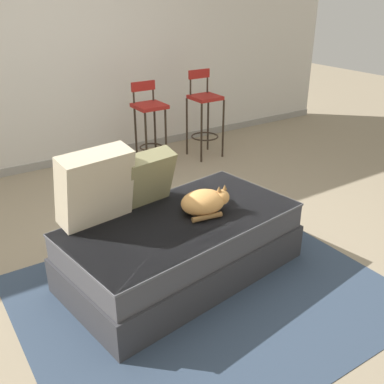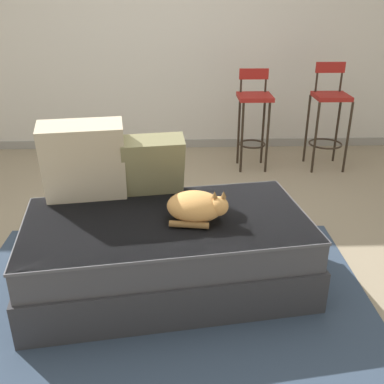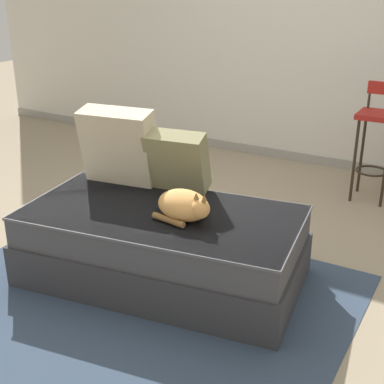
{
  "view_description": "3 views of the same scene",
  "coord_description": "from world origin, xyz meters",
  "px_view_note": "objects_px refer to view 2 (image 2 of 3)",
  "views": [
    {
      "loc": [
        -1.44,
        -2.72,
        1.91
      ],
      "look_at": [
        0.15,
        -0.3,
        0.57
      ],
      "focal_mm": 42.0,
      "sensor_mm": 36.0,
      "label": 1
    },
    {
      "loc": [
        0.07,
        -2.69,
        1.66
      ],
      "look_at": [
        0.15,
        -0.3,
        0.57
      ],
      "focal_mm": 42.0,
      "sensor_mm": 36.0,
      "label": 2
    },
    {
      "loc": [
        1.59,
        -2.81,
        1.74
      ],
      "look_at": [
        0.15,
        -0.3,
        0.57
      ],
      "focal_mm": 50.0,
      "sensor_mm": 36.0,
      "label": 3
    }
  ],
  "objects_px": {
    "bar_stool_near_window": "(254,110)",
    "cat": "(197,207)",
    "couch": "(167,251)",
    "throw_pillow_middle": "(153,165)",
    "throw_pillow_corner": "(84,161)",
    "bar_stool_by_doorway": "(329,111)"
  },
  "relations": [
    {
      "from": "couch",
      "to": "throw_pillow_corner",
      "type": "bearing_deg",
      "value": 151.68
    },
    {
      "from": "bar_stool_near_window",
      "to": "bar_stool_by_doorway",
      "type": "height_order",
      "value": "bar_stool_by_doorway"
    },
    {
      "from": "cat",
      "to": "couch",
      "type": "bearing_deg",
      "value": 171.63
    },
    {
      "from": "bar_stool_near_window",
      "to": "throw_pillow_middle",
      "type": "bearing_deg",
      "value": -118.91
    },
    {
      "from": "cat",
      "to": "bar_stool_near_window",
      "type": "height_order",
      "value": "bar_stool_near_window"
    },
    {
      "from": "throw_pillow_middle",
      "to": "throw_pillow_corner",
      "type": "bearing_deg",
      "value": -171.84
    },
    {
      "from": "couch",
      "to": "throw_pillow_middle",
      "type": "relative_size",
      "value": 4.25
    },
    {
      "from": "throw_pillow_corner",
      "to": "throw_pillow_middle",
      "type": "relative_size",
      "value": 1.26
    },
    {
      "from": "couch",
      "to": "bar_stool_near_window",
      "type": "relative_size",
      "value": 1.84
    },
    {
      "from": "bar_stool_near_window",
      "to": "cat",
      "type": "bearing_deg",
      "value": -107.77
    },
    {
      "from": "throw_pillow_middle",
      "to": "couch",
      "type": "bearing_deg",
      "value": -74.83
    },
    {
      "from": "couch",
      "to": "cat",
      "type": "bearing_deg",
      "value": -8.37
    },
    {
      "from": "throw_pillow_corner",
      "to": "couch",
      "type": "bearing_deg",
      "value": -28.32
    },
    {
      "from": "throw_pillow_middle",
      "to": "cat",
      "type": "xyz_separation_m",
      "value": [
        0.26,
        -0.35,
        -0.12
      ]
    },
    {
      "from": "couch",
      "to": "bar_stool_near_window",
      "type": "distance_m",
      "value": 2.15
    },
    {
      "from": "couch",
      "to": "bar_stool_near_window",
      "type": "xyz_separation_m",
      "value": [
        0.81,
        1.95,
        0.36
      ]
    },
    {
      "from": "throw_pillow_corner",
      "to": "bar_stool_by_doorway",
      "type": "distance_m",
      "value": 2.65
    },
    {
      "from": "throw_pillow_corner",
      "to": "throw_pillow_middle",
      "type": "distance_m",
      "value": 0.42
    },
    {
      "from": "bar_stool_by_doorway",
      "to": "throw_pillow_corner",
      "type": "bearing_deg",
      "value": -140.5
    },
    {
      "from": "throw_pillow_corner",
      "to": "bar_stool_near_window",
      "type": "relative_size",
      "value": 0.54
    },
    {
      "from": "throw_pillow_corner",
      "to": "cat",
      "type": "relative_size",
      "value": 1.44
    },
    {
      "from": "couch",
      "to": "cat",
      "type": "xyz_separation_m",
      "value": [
        0.17,
        -0.03,
        0.31
      ]
    }
  ]
}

